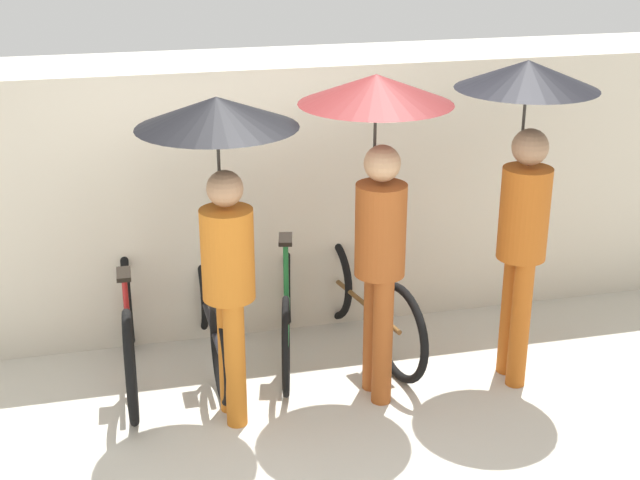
# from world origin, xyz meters

# --- Properties ---
(ground_plane) EXTENTS (30.00, 30.00, 0.00)m
(ground_plane) POSITION_xyz_m (0.00, 0.00, 0.00)
(ground_plane) COLOR beige
(back_wall) EXTENTS (10.53, 0.12, 1.99)m
(back_wall) POSITION_xyz_m (0.00, 1.82, 1.00)
(back_wall) COLOR beige
(back_wall) RESTS_ON ground
(parked_bicycle_0) EXTENTS (0.44, 1.83, 0.97)m
(parked_bicycle_0) POSITION_xyz_m (-0.83, 1.33, 0.38)
(parked_bicycle_0) COLOR black
(parked_bicycle_0) RESTS_ON ground
(parked_bicycle_1) EXTENTS (0.44, 1.76, 1.09)m
(parked_bicycle_1) POSITION_xyz_m (-0.28, 1.42, 0.35)
(parked_bicycle_1) COLOR black
(parked_bicycle_1) RESTS_ON ground
(parked_bicycle_2) EXTENTS (0.54, 1.71, 1.06)m
(parked_bicycle_2) POSITION_xyz_m (0.28, 1.40, 0.36)
(parked_bicycle_2) COLOR black
(parked_bicycle_2) RESTS_ON ground
(parked_bicycle_3) EXTENTS (0.53, 1.75, 1.08)m
(parked_bicycle_3) POSITION_xyz_m (0.83, 1.38, 0.37)
(parked_bicycle_3) COLOR black
(parked_bicycle_3) RESTS_ON ground
(pedestrian_leading) EXTENTS (0.96, 0.96, 2.03)m
(pedestrian_leading) POSITION_xyz_m (-0.24, 0.73, 1.58)
(pedestrian_leading) COLOR #C66B1E
(pedestrian_leading) RESTS_ON ground
(pedestrian_center) EXTENTS (0.95, 0.95, 2.11)m
(pedestrian_center) POSITION_xyz_m (0.73, 0.77, 1.63)
(pedestrian_center) COLOR #9E4C1E
(pedestrian_center) RESTS_ON ground
(pedestrian_trailing) EXTENTS (0.90, 0.90, 2.16)m
(pedestrian_trailing) POSITION_xyz_m (1.70, 0.76, 1.64)
(pedestrian_trailing) COLOR #B25619
(pedestrian_trailing) RESTS_ON ground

